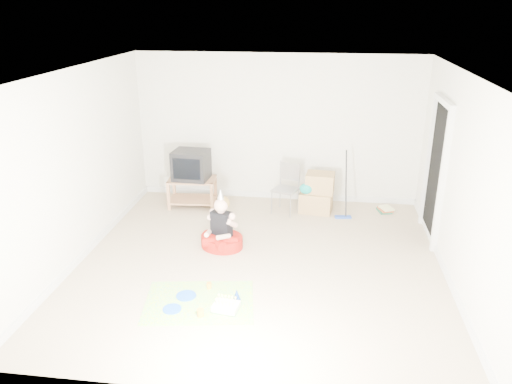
# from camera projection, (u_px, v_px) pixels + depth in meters

# --- Properties ---
(ground) EXTENTS (5.00, 5.00, 0.00)m
(ground) POSITION_uv_depth(u_px,v_px,m) (259.00, 263.00, 6.92)
(ground) COLOR tan
(ground) RESTS_ON ground
(doorway_recess) EXTENTS (0.02, 0.90, 2.05)m
(doorway_recess) POSITION_uv_depth(u_px,v_px,m) (436.00, 173.00, 7.36)
(doorway_recess) COLOR black
(doorway_recess) RESTS_ON ground
(tv_stand) EXTENTS (0.84, 0.56, 0.51)m
(tv_stand) POSITION_uv_depth(u_px,v_px,m) (192.00, 190.00, 8.76)
(tv_stand) COLOR #9E6C47
(tv_stand) RESTS_ON ground
(crt_tv) EXTENTS (0.63, 0.53, 0.51)m
(crt_tv) POSITION_uv_depth(u_px,v_px,m) (191.00, 165.00, 8.60)
(crt_tv) COLOR black
(crt_tv) RESTS_ON tv_stand
(folding_chair) EXTENTS (0.49, 0.48, 0.86)m
(folding_chair) POSITION_uv_depth(u_px,v_px,m) (285.00, 190.00, 8.44)
(folding_chair) COLOR gray
(folding_chair) RESTS_ON ground
(cardboard_boxes) EXTENTS (0.60, 0.48, 0.68)m
(cardboard_boxes) POSITION_uv_depth(u_px,v_px,m) (317.00, 193.00, 8.52)
(cardboard_boxes) COLOR #A27F4E
(cardboard_boxes) RESTS_ON ground
(floor_mop) EXTENTS (0.28, 0.37, 1.09)m
(floor_mop) POSITION_uv_depth(u_px,v_px,m) (344.00, 203.00, 8.27)
(floor_mop) COLOR #2243AA
(floor_mop) RESTS_ON ground
(book_pile) EXTENTS (0.27, 0.30, 0.09)m
(book_pile) POSITION_uv_depth(u_px,v_px,m) (385.00, 209.00, 8.60)
(book_pile) COLOR #216547
(book_pile) RESTS_ON ground
(seated_woman) EXTENTS (0.82, 0.82, 0.92)m
(seated_woman) POSITION_uv_depth(u_px,v_px,m) (222.00, 234.00, 7.31)
(seated_woman) COLOR #A5170F
(seated_woman) RESTS_ON ground
(party_mat) EXTENTS (1.43, 1.13, 0.01)m
(party_mat) POSITION_uv_depth(u_px,v_px,m) (199.00, 302.00, 6.02)
(party_mat) COLOR #FF357D
(party_mat) RESTS_ON ground
(birthday_cake) EXTENTS (0.33, 0.28, 0.14)m
(birthday_cake) POSITION_uv_depth(u_px,v_px,m) (226.00, 307.00, 5.85)
(birthday_cake) COLOR silver
(birthday_cake) RESTS_ON party_mat
(blue_plate_near) EXTENTS (0.27, 0.27, 0.01)m
(blue_plate_near) POSITION_uv_depth(u_px,v_px,m) (186.00, 296.00, 6.13)
(blue_plate_near) COLOR blue
(blue_plate_near) RESTS_ON party_mat
(blue_plate_far) EXTENTS (0.30, 0.30, 0.01)m
(blue_plate_far) POSITION_uv_depth(u_px,v_px,m) (172.00, 309.00, 5.87)
(blue_plate_far) COLOR blue
(blue_plate_far) RESTS_ON party_mat
(orange_cup_near) EXTENTS (0.08, 0.08, 0.07)m
(orange_cup_near) POSITION_uv_depth(u_px,v_px,m) (209.00, 285.00, 6.30)
(orange_cup_near) COLOR orange
(orange_cup_near) RESTS_ON party_mat
(orange_cup_far) EXTENTS (0.09, 0.09, 0.09)m
(orange_cup_far) POSITION_uv_depth(u_px,v_px,m) (200.00, 313.00, 5.73)
(orange_cup_far) COLOR orange
(orange_cup_far) RESTS_ON party_mat
(blue_party_hat) EXTENTS (0.14, 0.14, 0.16)m
(blue_party_hat) POSITION_uv_depth(u_px,v_px,m) (237.00, 295.00, 6.01)
(blue_party_hat) COLOR #1844AE
(blue_party_hat) RESTS_ON party_mat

